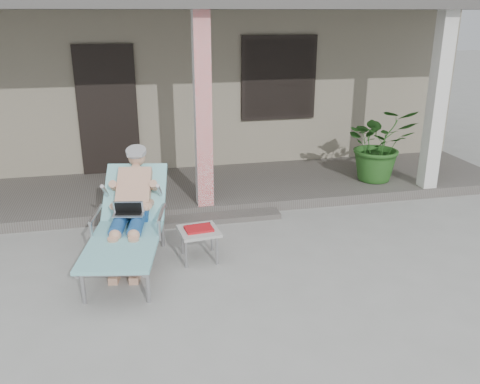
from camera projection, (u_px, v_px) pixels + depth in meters
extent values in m
plane|color=#9E9E99|center=(237.00, 288.00, 5.31)|extent=(60.00, 60.00, 0.00)
cube|color=gray|center=(172.00, 73.00, 10.78)|extent=(10.00, 5.00, 3.00)
cube|color=black|center=(108.00, 111.00, 8.29)|extent=(0.95, 0.06, 2.10)
cube|color=black|center=(279.00, 78.00, 8.73)|extent=(1.20, 0.06, 1.30)
cube|color=black|center=(279.00, 78.00, 8.73)|extent=(1.32, 0.05, 1.42)
cube|color=#605B56|center=(197.00, 189.00, 8.04)|extent=(10.00, 2.00, 0.15)
cube|color=red|center=(203.00, 113.00, 6.80)|extent=(0.22, 0.22, 2.61)
cube|color=silver|center=(437.00, 103.00, 7.51)|extent=(0.22, 0.22, 2.61)
cube|color=#474442|center=(191.00, 0.00, 7.10)|extent=(10.00, 2.30, 0.24)
cube|color=#605B56|center=(209.00, 219.00, 7.00)|extent=(2.00, 0.30, 0.07)
cylinder|color=#B7B7BC|center=(83.00, 286.00, 4.98)|extent=(0.04, 0.04, 0.38)
cylinder|color=#B7B7BC|center=(148.00, 285.00, 5.00)|extent=(0.04, 0.04, 0.38)
cylinder|color=#B7B7BC|center=(110.00, 233.00, 6.19)|extent=(0.04, 0.04, 0.38)
cylinder|color=#B7B7BC|center=(163.00, 232.00, 6.20)|extent=(0.04, 0.04, 0.38)
cube|color=#B7B7BC|center=(123.00, 246.00, 5.36)|extent=(0.85, 1.34, 0.03)
cube|color=#91E0E0|center=(123.00, 244.00, 5.35)|extent=(0.96, 1.39, 0.04)
cube|color=#B7B7BC|center=(135.00, 196.00, 6.13)|extent=(0.73, 0.70, 0.50)
cube|color=#91E0E0|center=(135.00, 193.00, 6.12)|extent=(0.84, 0.79, 0.57)
cylinder|color=#9A9A9D|center=(136.00, 151.00, 6.24)|extent=(0.29, 0.29, 0.13)
cube|color=silver|center=(129.00, 213.00, 5.71)|extent=(0.38, 0.30, 0.24)
cube|color=#B4B4AF|center=(199.00, 231.00, 5.82)|extent=(0.49, 0.49, 0.04)
cylinder|color=#B7B7BC|center=(186.00, 254.00, 5.69)|extent=(0.03, 0.03, 0.34)
cylinder|color=#B7B7BC|center=(217.00, 251.00, 5.76)|extent=(0.03, 0.03, 0.34)
cylinder|color=#B7B7BC|center=(182.00, 241.00, 6.01)|extent=(0.03, 0.03, 0.34)
cylinder|color=#B7B7BC|center=(212.00, 238.00, 6.09)|extent=(0.03, 0.03, 0.34)
cube|color=red|center=(199.00, 229.00, 5.81)|extent=(0.33, 0.26, 0.03)
cube|color=black|center=(197.00, 225.00, 5.92)|extent=(0.31, 0.05, 0.03)
imported|color=#26591E|center=(379.00, 144.00, 8.07)|extent=(1.22, 1.10, 1.20)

